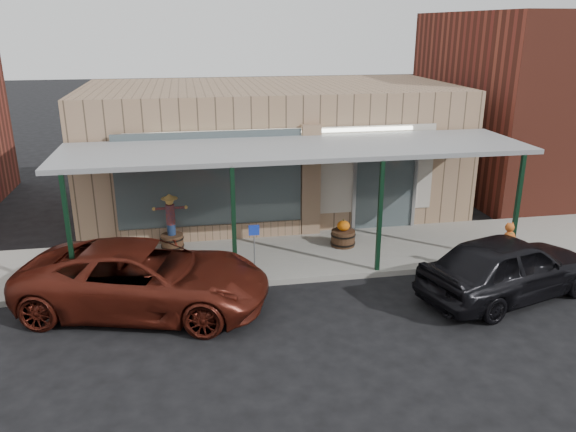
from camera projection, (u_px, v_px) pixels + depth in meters
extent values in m
plane|color=black|center=(329.00, 323.00, 12.02)|extent=(120.00, 120.00, 0.00)
cube|color=gray|center=(297.00, 255.00, 15.35)|extent=(40.00, 3.20, 0.15)
cube|color=#93745A|center=(271.00, 148.00, 18.98)|extent=(12.00, 6.00, 4.20)
cube|color=#4B575B|center=(210.00, 181.00, 15.74)|extent=(5.20, 0.06, 2.80)
cube|color=#4B575B|center=(384.00, 185.00, 16.87)|extent=(1.80, 0.06, 2.80)
cube|color=#93745A|center=(310.00, 183.00, 16.34)|extent=(0.55, 0.30, 3.40)
cube|color=#93745A|center=(212.00, 232.00, 16.28)|extent=(5.20, 0.30, 0.50)
cube|color=#B1A99D|center=(286.00, 173.00, 16.19)|extent=(9.00, 0.02, 2.60)
cube|color=white|center=(287.00, 132.00, 15.77)|extent=(7.50, 0.03, 0.10)
cube|color=gray|center=(297.00, 148.00, 14.39)|extent=(12.00, 3.00, 0.12)
cube|color=black|center=(69.00, 237.00, 12.59)|extent=(0.10, 0.10, 2.95)
cube|color=black|center=(234.00, 227.00, 13.22)|extent=(0.10, 0.10, 2.95)
cube|color=black|center=(380.00, 218.00, 13.83)|extent=(0.10, 0.10, 2.95)
cube|color=black|center=(517.00, 209.00, 14.45)|extent=(0.10, 0.10, 2.95)
cylinder|color=#4C2F1E|center=(172.00, 241.00, 15.57)|extent=(0.69, 0.69, 0.41)
cylinder|color=navy|center=(171.00, 229.00, 15.45)|extent=(0.25, 0.25, 0.31)
cylinder|color=maroon|center=(170.00, 215.00, 15.31)|extent=(0.27, 0.27, 0.56)
sphere|color=tan|center=(169.00, 201.00, 15.19)|extent=(0.22, 0.22, 0.22)
cone|color=tan|center=(169.00, 196.00, 15.15)|extent=(0.37, 0.37, 0.14)
cylinder|color=#4C2F1E|center=(343.00, 238.00, 15.77)|extent=(0.68, 0.68, 0.44)
ellipsoid|color=orange|center=(343.00, 226.00, 15.66)|extent=(0.36, 0.36, 0.29)
cylinder|color=#4C471E|center=(344.00, 220.00, 15.60)|extent=(0.04, 0.04, 0.07)
cylinder|color=gray|center=(254.00, 254.00, 13.93)|extent=(0.04, 0.04, 1.01)
cube|color=#1835B9|center=(254.00, 230.00, 13.73)|extent=(0.26, 0.02, 0.26)
imported|color=black|center=(509.00, 267.00, 12.95)|extent=(4.81, 3.01, 1.53)
ellipsoid|color=#D16425|center=(509.00, 239.00, 13.63)|extent=(0.31, 0.26, 0.39)
sphere|color=#D16425|center=(510.00, 227.00, 13.58)|extent=(0.22, 0.22, 0.22)
cylinder|color=#197331|center=(510.00, 232.00, 13.58)|extent=(0.15, 0.15, 0.02)
imported|color=#521910|center=(145.00, 278.00, 12.39)|extent=(5.93, 3.86, 1.52)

